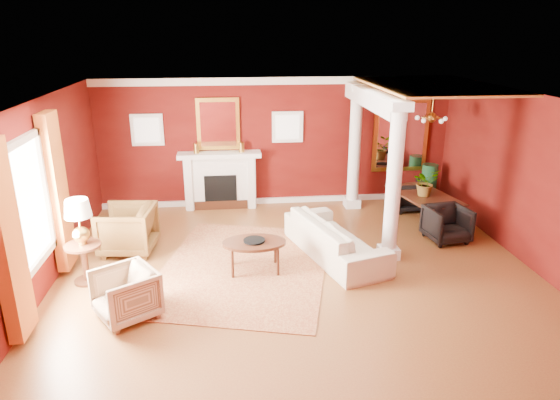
{
  "coord_description": "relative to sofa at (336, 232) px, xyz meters",
  "views": [
    {
      "loc": [
        -1.12,
        -7.6,
        3.93
      ],
      "look_at": [
        -0.26,
        0.35,
        1.15
      ],
      "focal_mm": 32.0,
      "sensor_mm": 36.0,
      "label": 1
    }
  ],
  "objects": [
    {
      "name": "ground",
      "position": [
        -0.75,
        -0.47,
        -0.47
      ],
      "size": [
        8.0,
        8.0,
        0.0
      ],
      "primitive_type": "plane",
      "color": "brown",
      "rests_on": "ground"
    },
    {
      "name": "room_shell",
      "position": [
        -0.75,
        -0.47,
        1.55
      ],
      "size": [
        8.04,
        7.04,
        2.92
      ],
      "color": "#5A120C",
      "rests_on": "ground"
    },
    {
      "name": "fireplace",
      "position": [
        -2.05,
        2.85,
        0.17
      ],
      "size": [
        1.85,
        0.42,
        1.29
      ],
      "color": "white",
      "rests_on": "ground"
    },
    {
      "name": "overmantel_mirror",
      "position": [
        -2.05,
        2.98,
        1.43
      ],
      "size": [
        0.95,
        0.07,
        1.15
      ],
      "color": "gold",
      "rests_on": "fireplace"
    },
    {
      "name": "flank_window_left",
      "position": [
        -3.6,
        2.99,
        1.33
      ],
      "size": [
        0.7,
        0.07,
        0.7
      ],
      "color": "white",
      "rests_on": "room_shell"
    },
    {
      "name": "flank_window_right",
      "position": [
        -0.5,
        2.99,
        1.33
      ],
      "size": [
        0.7,
        0.07,
        0.7
      ],
      "color": "white",
      "rests_on": "room_shell"
    },
    {
      "name": "left_window",
      "position": [
        -4.65,
        -1.07,
        0.95
      ],
      "size": [
        0.21,
        2.55,
        2.6
      ],
      "color": "white",
      "rests_on": "room_shell"
    },
    {
      "name": "column_front",
      "position": [
        0.95,
        -0.17,
        0.96
      ],
      "size": [
        0.36,
        0.36,
        2.8
      ],
      "color": "white",
      "rests_on": "ground"
    },
    {
      "name": "column_back",
      "position": [
        0.95,
        2.53,
        0.96
      ],
      "size": [
        0.36,
        0.36,
        2.8
      ],
      "color": "white",
      "rests_on": "ground"
    },
    {
      "name": "header_beam",
      "position": [
        0.95,
        1.43,
        2.15
      ],
      "size": [
        0.3,
        3.2,
        0.32
      ],
      "primitive_type": "cube",
      "color": "white",
      "rests_on": "column_front"
    },
    {
      "name": "amber_ceiling",
      "position": [
        2.1,
        1.28,
        2.4
      ],
      "size": [
        2.3,
        3.4,
        0.04
      ],
      "primitive_type": "cube",
      "color": "#E89844",
      "rests_on": "room_shell"
    },
    {
      "name": "dining_mirror",
      "position": [
        2.15,
        2.98,
        1.08
      ],
      "size": [
        1.3,
        0.07,
        1.7
      ],
      "color": "gold",
      "rests_on": "room_shell"
    },
    {
      "name": "chandelier",
      "position": [
        2.15,
        1.33,
        1.78
      ],
      "size": [
        0.6,
        0.62,
        0.75
      ],
      "color": "gold",
      "rests_on": "room_shell"
    },
    {
      "name": "crown_trim",
      "position": [
        -0.75,
        2.99,
        2.35
      ],
      "size": [
        8.0,
        0.08,
        0.16
      ],
      "primitive_type": "cube",
      "color": "white",
      "rests_on": "room_shell"
    },
    {
      "name": "base_trim",
      "position": [
        -0.75,
        2.99,
        -0.41
      ],
      "size": [
        8.0,
        0.08,
        0.12
      ],
      "primitive_type": "cube",
      "color": "white",
      "rests_on": "ground"
    },
    {
      "name": "rug",
      "position": [
        -1.66,
        -0.31,
        -0.46
      ],
      "size": [
        3.6,
        4.26,
        0.01
      ],
      "primitive_type": "cube",
      "rotation": [
        0.0,
        0.0,
        -0.26
      ],
      "color": "maroon",
      "rests_on": "ground"
    },
    {
      "name": "sofa",
      "position": [
        0.0,
        0.0,
        0.0
      ],
      "size": [
        1.37,
        2.51,
        0.94
      ],
      "primitive_type": "imported",
      "rotation": [
        0.0,
        0.0,
        1.87
      ],
      "color": "beige",
      "rests_on": "ground"
    },
    {
      "name": "armchair_leopard",
      "position": [
        -3.74,
        0.59,
        0.01
      ],
      "size": [
        0.98,
        1.03,
        0.96
      ],
      "primitive_type": "imported",
      "rotation": [
        0.0,
        0.0,
        -1.68
      ],
      "color": "black",
      "rests_on": "ground"
    },
    {
      "name": "armchair_stripe",
      "position": [
        -3.37,
        -1.67,
        -0.07
      ],
      "size": [
        1.04,
        1.05,
        0.8
      ],
      "primitive_type": "imported",
      "rotation": [
        0.0,
        0.0,
        -0.99
      ],
      "color": "tan",
      "rests_on": "ground"
    },
    {
      "name": "coffee_table",
      "position": [
        -1.48,
        -0.43,
        0.02
      ],
      "size": [
        1.07,
        1.07,
        0.54
      ],
      "rotation": [
        0.0,
        0.0,
        -0.25
      ],
      "color": "black",
      "rests_on": "ground"
    },
    {
      "name": "coffee_book",
      "position": [
        -1.51,
        -0.4,
        0.17
      ],
      "size": [
        0.14,
        0.08,
        0.2
      ],
      "primitive_type": "imported",
      "rotation": [
        0.0,
        0.0,
        0.5
      ],
      "color": "black",
      "rests_on": "coffee_table"
    },
    {
      "name": "side_table",
      "position": [
        -4.22,
        -0.53,
        0.47
      ],
      "size": [
        0.57,
        0.57,
        1.42
      ],
      "rotation": [
        0.0,
        0.0,
        0.35
      ],
      "color": "black",
      "rests_on": "ground"
    },
    {
      "name": "dining_table",
      "position": [
        2.25,
        1.49,
        0.0
      ],
      "size": [
        0.93,
        1.79,
        0.95
      ],
      "primitive_type": "imported",
      "rotation": [
        0.0,
        0.0,
        1.78
      ],
      "color": "black",
      "rests_on": "ground"
    },
    {
      "name": "dining_chair_near",
      "position": [
        2.28,
        0.43,
        -0.09
      ],
      "size": [
        0.83,
        0.79,
        0.76
      ],
      "primitive_type": "imported",
      "rotation": [
        0.0,
        0.0,
        0.15
      ],
      "color": "black",
      "rests_on": "ground"
    },
    {
      "name": "dining_chair_far",
      "position": [
        2.16,
        2.22,
        -0.11
      ],
      "size": [
        0.74,
        0.69,
        0.73
      ],
      "primitive_type": "imported",
      "rotation": [
        0.0,
        0.0,
        3.18
      ],
      "color": "black",
      "rests_on": "ground"
    },
    {
      "name": "green_urn",
      "position": [
        2.75,
        2.53,
        -0.09
      ],
      "size": [
        0.4,
        0.4,
        0.96
      ],
      "color": "#154122",
      "rests_on": "ground"
    },
    {
      "name": "potted_plant",
      "position": [
        2.19,
        1.42,
        0.7
      ],
      "size": [
        0.67,
        0.71,
        0.45
      ],
      "primitive_type": "imported",
      "rotation": [
        0.0,
        0.0,
        0.33
      ],
      "color": "#26591E",
      "rests_on": "dining_table"
    }
  ]
}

